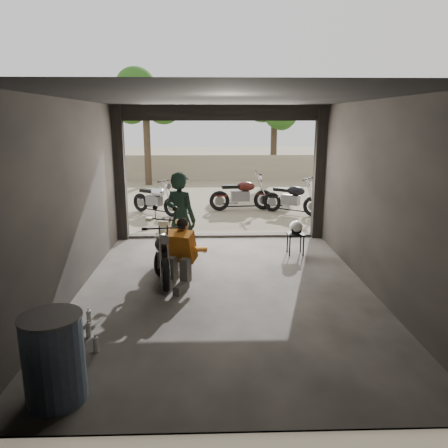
{
  "coord_description": "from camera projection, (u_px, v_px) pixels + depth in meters",
  "views": [
    {
      "loc": [
        -0.24,
        -7.03,
        2.89
      ],
      "look_at": [
        -0.0,
        0.6,
        1.04
      ],
      "focal_mm": 35.0,
      "sensor_mm": 36.0,
      "label": 1
    }
  ],
  "objects": [
    {
      "name": "ground",
      "position": [
        225.0,
        291.0,
        7.51
      ],
      "size": [
        80.0,
        80.0,
        0.0
      ],
      "primitive_type": "plane",
      "color": "#7A6D56",
      "rests_on": "ground"
    },
    {
      "name": "garage",
      "position": [
        224.0,
        212.0,
        7.74
      ],
      "size": [
        7.0,
        7.13,
        3.2
      ],
      "color": "#2D2B28",
      "rests_on": "ground"
    },
    {
      "name": "boundary_wall",
      "position": [
        215.0,
        167.0,
        20.97
      ],
      "size": [
        18.0,
        0.3,
        1.2
      ],
      "primitive_type": "cube",
      "color": "gray",
      "rests_on": "ground"
    },
    {
      "name": "tree_left",
      "position": [
        145.0,
        92.0,
        18.63
      ],
      "size": [
        2.2,
        2.2,
        5.6
      ],
      "color": "#382B1E",
      "rests_on": "ground"
    },
    {
      "name": "tree_right",
      "position": [
        275.0,
        104.0,
        20.36
      ],
      "size": [
        2.2,
        2.2,
        5.0
      ],
      "color": "#382B1E",
      "rests_on": "ground"
    },
    {
      "name": "main_bike",
      "position": [
        176.0,
        240.0,
        8.66
      ],
      "size": [
        1.18,
        1.78,
        1.1
      ],
      "primitive_type": null,
      "rotation": [
        0.0,
        0.0,
        -0.33
      ],
      "color": "#E8EAC5",
      "rests_on": "ground"
    },
    {
      "name": "left_bike",
      "position": [
        163.0,
        250.0,
        7.97
      ],
      "size": [
        0.9,
        1.71,
        1.1
      ],
      "primitive_type": null,
      "rotation": [
        0.0,
        0.0,
        0.15
      ],
      "color": "black",
      "rests_on": "ground"
    },
    {
      "name": "outside_bike_a",
      "position": [
        155.0,
        196.0,
        13.43
      ],
      "size": [
        1.72,
        1.52,
        1.11
      ],
      "primitive_type": null,
      "rotation": [
        0.0,
        0.0,
        0.93
      ],
      "color": "black",
      "rests_on": "ground"
    },
    {
      "name": "outside_bike_b",
      "position": [
        242.0,
        191.0,
        13.98
      ],
      "size": [
        1.88,
        0.93,
        1.23
      ],
      "primitive_type": null,
      "rotation": [
        0.0,
        0.0,
        1.67
      ],
      "color": "#40130F",
      "rests_on": "ground"
    },
    {
      "name": "outside_bike_c",
      "position": [
        292.0,
        195.0,
        13.43
      ],
      "size": [
        1.82,
        1.57,
        1.17
      ],
      "primitive_type": null,
      "rotation": [
        0.0,
        0.0,
        0.96
      ],
      "color": "black",
      "rests_on": "ground"
    },
    {
      "name": "rider",
      "position": [
        181.0,
        219.0,
        8.67
      ],
      "size": [
        0.82,
        0.76,
        1.89
      ],
      "primitive_type": "imported",
      "rotation": [
        0.0,
        0.0,
        2.56
      ],
      "color": "black",
      "rests_on": "ground"
    },
    {
      "name": "mechanic",
      "position": [
        179.0,
        256.0,
        7.51
      ],
      "size": [
        0.86,
        0.98,
        1.18
      ],
      "primitive_type": null,
      "rotation": [
        0.0,
        0.0,
        -0.38
      ],
      "color": "#C86F1A",
      "rests_on": "ground"
    },
    {
      "name": "stool",
      "position": [
        296.0,
        237.0,
        9.39
      ],
      "size": [
        0.35,
        0.35,
        0.49
      ],
      "rotation": [
        0.0,
        0.0,
        -0.21
      ],
      "color": "black",
      "rests_on": "ground"
    },
    {
      "name": "helmet",
      "position": [
        296.0,
        227.0,
        9.37
      ],
      "size": [
        0.35,
        0.36,
        0.27
      ],
      "primitive_type": "ellipsoid",
      "rotation": [
        0.0,
        0.0,
        -0.25
      ],
      "color": "silver",
      "rests_on": "stool"
    },
    {
      "name": "oil_drum",
      "position": [
        54.0,
        360.0,
        4.47
      ],
      "size": [
        0.67,
        0.67,
        0.96
      ],
      "primitive_type": "cylinder",
      "rotation": [
        0.0,
        0.0,
        0.09
      ],
      "color": "#425770",
      "rests_on": "ground"
    },
    {
      "name": "sign_post",
      "position": [
        331.0,
        176.0,
        11.02
      ],
      "size": [
        0.73,
        0.08,
        2.2
      ],
      "rotation": [
        0.0,
        0.0,
        -0.24
      ],
      "color": "black",
      "rests_on": "ground"
    }
  ]
}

